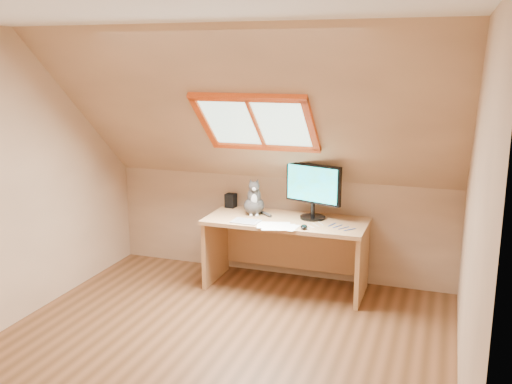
% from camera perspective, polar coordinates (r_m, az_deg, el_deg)
% --- Properties ---
extents(ground, '(3.50, 3.50, 0.00)m').
position_cam_1_polar(ground, '(4.46, -4.47, -15.72)').
color(ground, brown).
rests_on(ground, ground).
extents(room_shell, '(3.52, 3.52, 2.41)m').
position_cam_1_polar(room_shell, '(3.89, -5.38, 2.44)').
color(room_shell, tan).
rests_on(room_shell, ground).
extents(desk, '(1.51, 0.66, 0.69)m').
position_cam_1_polar(desk, '(5.48, 3.20, -4.73)').
color(desk, tan).
rests_on(desk, ground).
extents(monitor, '(0.55, 0.24, 0.52)m').
position_cam_1_polar(monitor, '(5.32, 5.73, 0.44)').
color(monitor, black).
rests_on(monitor, desk).
extents(cat, '(0.26, 0.29, 0.36)m').
position_cam_1_polar(cat, '(5.48, -0.20, -0.94)').
color(cat, '#3F3B38').
rests_on(cat, desk).
extents(desk_speaker, '(0.11, 0.11, 0.14)m').
position_cam_1_polar(desk_speaker, '(5.77, -2.53, -0.86)').
color(desk_speaker, black).
rests_on(desk_speaker, desk).
extents(graphics_tablet, '(0.26, 0.19, 0.01)m').
position_cam_1_polar(graphics_tablet, '(5.26, -1.02, -2.96)').
color(graphics_tablet, '#B2B2B7').
rests_on(graphics_tablet, desk).
extents(mouse, '(0.07, 0.11, 0.03)m').
position_cam_1_polar(mouse, '(5.07, 4.81, -3.49)').
color(mouse, black).
rests_on(mouse, desk).
extents(papers, '(0.35, 0.30, 0.01)m').
position_cam_1_polar(papers, '(5.12, 1.74, -3.42)').
color(papers, white).
rests_on(papers, desk).
extents(cables, '(0.51, 0.26, 0.01)m').
position_cam_1_polar(cables, '(5.14, 7.39, -3.45)').
color(cables, silver).
rests_on(cables, desk).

